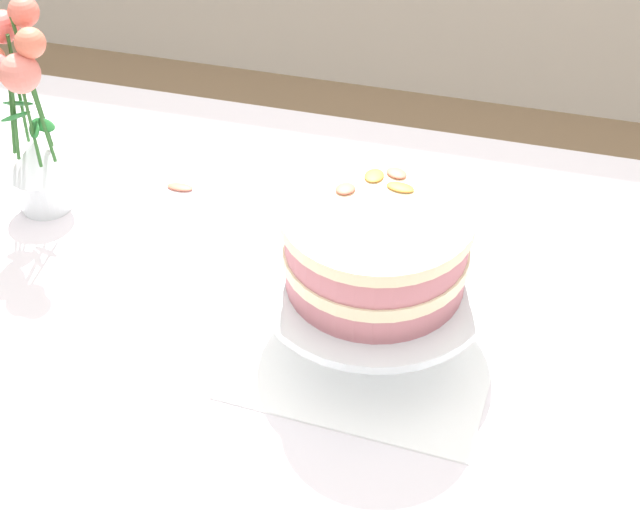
{
  "coord_description": "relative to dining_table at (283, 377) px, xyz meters",
  "views": [
    {
      "loc": [
        0.28,
        -0.88,
        1.63
      ],
      "look_at": [
        0.05,
        -0.0,
        0.86
      ],
      "focal_mm": 54.31,
      "sensor_mm": 36.0,
      "label": 1
    }
  ],
  "objects": [
    {
      "name": "cake_stand",
      "position": [
        0.12,
        0.02,
        0.17
      ],
      "size": [
        0.29,
        0.29,
        0.1
      ],
      "color": "silver",
      "rests_on": "linen_napkin"
    },
    {
      "name": "linen_napkin",
      "position": [
        0.12,
        0.02,
        0.09
      ],
      "size": [
        0.34,
        0.34,
        0.0
      ],
      "primitive_type": "cube",
      "rotation": [
        0.0,
        0.0,
        -0.06
      ],
      "color": "white",
      "rests_on": "dining_table"
    },
    {
      "name": "flower_vase",
      "position": [
        -0.42,
        0.16,
        0.23
      ],
      "size": [
        0.11,
        0.1,
        0.33
      ],
      "color": "silver",
      "rests_on": "dining_table"
    },
    {
      "name": "layer_cake",
      "position": [
        0.12,
        0.02,
        0.24
      ],
      "size": [
        0.23,
        0.23,
        0.11
      ],
      "color": "#CC7A84",
      "rests_on": "cake_stand"
    },
    {
      "name": "dining_table",
      "position": [
        0.0,
        0.0,
        0.0
      ],
      "size": [
        1.4,
        1.0,
        0.74
      ],
      "color": "white",
      "rests_on": "ground"
    },
    {
      "name": "loose_petal_2",
      "position": [
        -0.24,
        0.26,
        0.09
      ],
      "size": [
        0.04,
        0.02,
        0.01
      ],
      "primitive_type": "ellipsoid",
      "rotation": [
        0.0,
        0.0,
        3.14
      ],
      "color": "#E56B51",
      "rests_on": "dining_table"
    }
  ]
}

